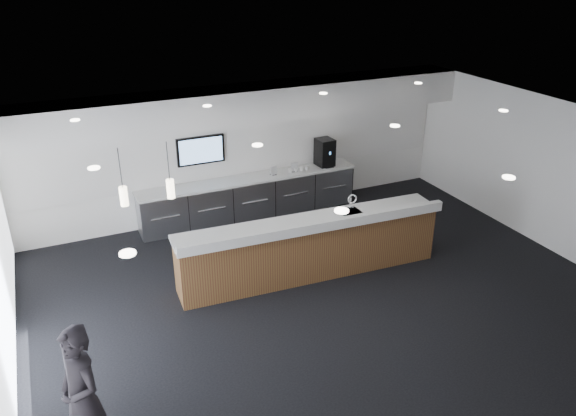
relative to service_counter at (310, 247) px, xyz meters
name	(u,v)px	position (x,y,z in m)	size (l,w,h in m)	color
ground	(325,297)	(-0.11, -0.80, -0.58)	(10.00, 10.00, 0.00)	black
ceiling	(330,133)	(-0.11, -0.80, 2.42)	(10.00, 8.00, 0.02)	black
back_wall	(243,149)	(-0.11, 3.20, 0.92)	(10.00, 0.02, 3.00)	white
right_wall	(549,175)	(4.89, -0.80, 0.92)	(0.02, 8.00, 3.00)	white
soffit_bulkhead	(249,103)	(-0.11, 2.75, 2.07)	(10.00, 0.90, 0.70)	white
alcove_panel	(243,146)	(-0.11, 3.17, 1.02)	(9.80, 0.06, 1.40)	white
back_credenza	(250,197)	(-0.11, 2.84, -0.10)	(5.06, 0.66, 0.95)	#9D9FA5
wall_tv	(201,150)	(-1.11, 3.10, 1.07)	(1.05, 0.08, 0.62)	black
pendant_left	(168,185)	(-2.51, 0.00, 1.67)	(0.12, 0.12, 0.30)	beige
pendant_right	(122,192)	(-3.21, 0.00, 1.67)	(0.12, 0.12, 0.30)	beige
ceiling_can_lights	(330,135)	(-0.11, -0.80, 2.39)	(7.00, 5.00, 0.02)	silver
service_counter	(310,247)	(0.00, 0.00, 0.00)	(5.05, 1.10, 1.49)	#552D1C
coffee_machine	(325,152)	(1.79, 2.86, 0.69)	(0.39, 0.50, 0.64)	black
info_sign_left	(274,171)	(0.44, 2.75, 0.48)	(0.15, 0.02, 0.21)	silver
info_sign_right	(294,167)	(0.96, 2.76, 0.48)	(0.17, 0.02, 0.22)	silver
lounge_guest	(82,397)	(-4.26, -2.68, 0.35)	(0.68, 0.44, 1.85)	black
cup_0	(307,168)	(1.27, 2.75, 0.42)	(0.10, 0.10, 0.09)	white
cup_1	(301,169)	(1.13, 2.75, 0.42)	(0.10, 0.10, 0.09)	white
cup_2	(296,170)	(0.99, 2.75, 0.42)	(0.10, 0.10, 0.09)	white
cup_3	(290,171)	(0.85, 2.75, 0.42)	(0.10, 0.10, 0.09)	white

